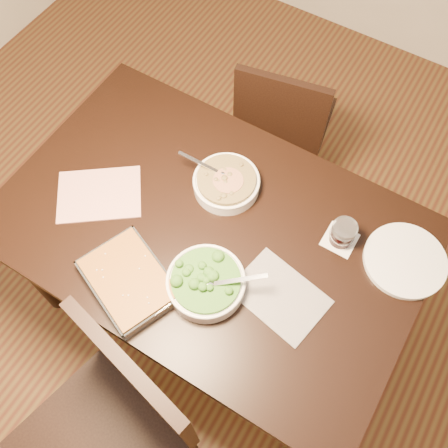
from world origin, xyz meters
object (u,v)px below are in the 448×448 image
object	(u,v)px
chair_near	(117,419)
dinner_plate	(405,260)
baking_dish	(129,281)
wine_tumbler	(343,233)
broccoli_bowl	(206,283)
table	(210,240)
chair_far	(282,123)
stew_bowl	(226,183)

from	to	relation	value
chair_near	dinner_plate	bearing A→B (deg)	69.89
baking_dish	wine_tumbler	xyz separation A→B (m)	(0.49, 0.48, 0.02)
baking_dish	broccoli_bowl	bearing A→B (deg)	51.31
table	broccoli_bowl	distance (m)	0.24
wine_tumbler	chair_far	size ratio (longest dim) A/B	0.11
broccoli_bowl	dinner_plate	xyz separation A→B (m)	(0.50, 0.40, -0.02)
table	chair_near	bearing A→B (deg)	-85.40
baking_dish	chair_far	size ratio (longest dim) A/B	0.43
stew_bowl	chair_near	distance (m)	0.84
baking_dish	chair_far	distance (m)	1.09
chair_far	wine_tumbler	bearing A→B (deg)	119.41
dinner_plate	chair_near	size ratio (longest dim) A/B	0.27
broccoli_bowl	chair_near	distance (m)	0.52
baking_dish	table	bearing A→B (deg)	92.75
stew_bowl	chair_near	bearing A→B (deg)	-84.07
stew_bowl	wine_tumbler	distance (m)	0.42
wine_tumbler	dinner_plate	xyz separation A→B (m)	(0.21, 0.04, -0.04)
stew_bowl	wine_tumbler	size ratio (longest dim) A/B	2.84
stew_bowl	chair_far	distance (m)	0.66
dinner_plate	chair_far	world-z (taller)	chair_far
broccoli_bowl	baking_dish	world-z (taller)	broccoli_bowl
stew_bowl	dinner_plate	size ratio (longest dim) A/B	0.96
dinner_plate	chair_far	distance (m)	0.91
stew_bowl	baking_dish	distance (m)	0.47
chair_near	table	bearing A→B (deg)	107.01
baking_dish	chair_far	xyz separation A→B (m)	(0.02, 1.04, -0.31)
stew_bowl	wine_tumbler	world-z (taller)	wine_tumbler
dinner_plate	stew_bowl	bearing A→B (deg)	-174.75
chair_near	chair_far	world-z (taller)	chair_near
baking_dish	chair_near	size ratio (longest dim) A/B	0.37
broccoli_bowl	chair_near	world-z (taller)	chair_near
broccoli_bowl	baking_dish	distance (m)	0.24
wine_tumbler	dinner_plate	distance (m)	0.22
table	baking_dish	world-z (taller)	baking_dish
table	stew_bowl	xyz separation A→B (m)	(-0.03, 0.16, 0.13)
table	dinner_plate	world-z (taller)	dinner_plate
dinner_plate	baking_dish	bearing A→B (deg)	-143.63
broccoli_bowl	wine_tumbler	bearing A→B (deg)	51.86
chair_near	broccoli_bowl	bearing A→B (deg)	95.88
dinner_plate	chair_near	world-z (taller)	chair_near
baking_dish	chair_near	distance (m)	0.44
table	broccoli_bowl	size ratio (longest dim) A/B	5.48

